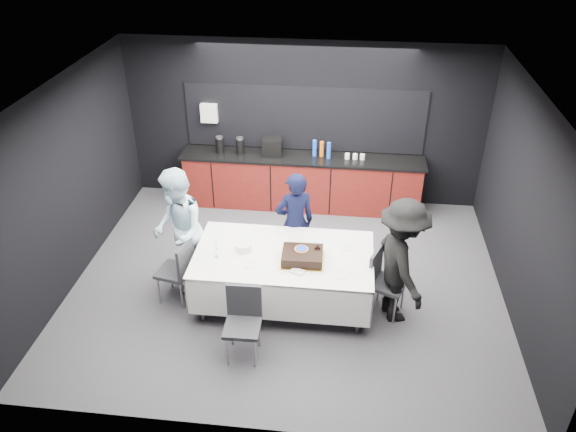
{
  "coord_description": "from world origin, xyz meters",
  "views": [
    {
      "loc": [
        0.73,
        -6.3,
        5.01
      ],
      "look_at": [
        0.0,
        0.1,
        1.05
      ],
      "focal_mm": 35.0,
      "sensor_mm": 36.0,
      "label": 1
    }
  ],
  "objects_px": {
    "champagne_flute": "(215,247)",
    "person_left": "(178,231)",
    "plate_stack": "(243,247)",
    "person_center": "(295,223)",
    "cake_assembly": "(302,256)",
    "chair_near": "(243,317)",
    "chair_left": "(179,267)",
    "chair_right": "(383,277)",
    "person_right": "(401,262)",
    "party_table": "(284,262)"
  },
  "relations": [
    {
      "from": "plate_stack",
      "to": "person_left",
      "type": "distance_m",
      "value": 0.95
    },
    {
      "from": "plate_stack",
      "to": "person_left",
      "type": "bearing_deg",
      "value": 168.18
    },
    {
      "from": "plate_stack",
      "to": "person_left",
      "type": "height_order",
      "value": "person_left"
    },
    {
      "from": "champagne_flute",
      "to": "chair_left",
      "type": "xyz_separation_m",
      "value": [
        -0.53,
        0.04,
        -0.4
      ]
    },
    {
      "from": "cake_assembly",
      "to": "person_left",
      "type": "distance_m",
      "value": 1.75
    },
    {
      "from": "chair_right",
      "to": "chair_near",
      "type": "height_order",
      "value": "same"
    },
    {
      "from": "cake_assembly",
      "to": "person_left",
      "type": "relative_size",
      "value": 0.32
    },
    {
      "from": "chair_near",
      "to": "person_right",
      "type": "height_order",
      "value": "person_right"
    },
    {
      "from": "champagne_flute",
      "to": "person_left",
      "type": "xyz_separation_m",
      "value": [
        -0.6,
        0.38,
        -0.05
      ]
    },
    {
      "from": "chair_right",
      "to": "chair_near",
      "type": "relative_size",
      "value": 1.0
    },
    {
      "from": "chair_right",
      "to": "person_right",
      "type": "xyz_separation_m",
      "value": [
        0.2,
        -0.08,
        0.33
      ]
    },
    {
      "from": "plate_stack",
      "to": "chair_near",
      "type": "relative_size",
      "value": 0.23
    },
    {
      "from": "person_left",
      "to": "person_center",
      "type": "bearing_deg",
      "value": 88.86
    },
    {
      "from": "chair_right",
      "to": "person_center",
      "type": "xyz_separation_m",
      "value": [
        -1.23,
        0.78,
        0.25
      ]
    },
    {
      "from": "cake_assembly",
      "to": "person_right",
      "type": "height_order",
      "value": "person_right"
    },
    {
      "from": "person_center",
      "to": "plate_stack",
      "type": "bearing_deg",
      "value": 28.4
    },
    {
      "from": "party_table",
      "to": "person_left",
      "type": "height_order",
      "value": "person_left"
    },
    {
      "from": "party_table",
      "to": "person_left",
      "type": "xyz_separation_m",
      "value": [
        -1.46,
        0.22,
        0.25
      ]
    },
    {
      "from": "cake_assembly",
      "to": "plate_stack",
      "type": "relative_size",
      "value": 2.63
    },
    {
      "from": "plate_stack",
      "to": "person_center",
      "type": "relative_size",
      "value": 0.14
    },
    {
      "from": "champagne_flute",
      "to": "chair_near",
      "type": "relative_size",
      "value": 0.24
    },
    {
      "from": "cake_assembly",
      "to": "chair_left",
      "type": "height_order",
      "value": "cake_assembly"
    },
    {
      "from": "chair_right",
      "to": "person_left",
      "type": "xyz_separation_m",
      "value": [
        -2.75,
        0.25,
        0.35
      ]
    },
    {
      "from": "champagne_flute",
      "to": "chair_left",
      "type": "bearing_deg",
      "value": 175.71
    },
    {
      "from": "person_right",
      "to": "cake_assembly",
      "type": "bearing_deg",
      "value": 71.75
    },
    {
      "from": "chair_right",
      "to": "chair_near",
      "type": "distance_m",
      "value": 1.91
    },
    {
      "from": "party_table",
      "to": "chair_right",
      "type": "xyz_separation_m",
      "value": [
        1.3,
        -0.03,
        -0.11
      ]
    },
    {
      "from": "chair_near",
      "to": "person_center",
      "type": "xyz_separation_m",
      "value": [
        0.43,
        1.74,
        0.25
      ]
    },
    {
      "from": "chair_left",
      "to": "person_left",
      "type": "distance_m",
      "value": 0.5
    },
    {
      "from": "champagne_flute",
      "to": "chair_left",
      "type": "relative_size",
      "value": 0.24
    },
    {
      "from": "person_left",
      "to": "person_right",
      "type": "relative_size",
      "value": 1.03
    },
    {
      "from": "party_table",
      "to": "person_center",
      "type": "xyz_separation_m",
      "value": [
        0.07,
        0.75,
        0.14
      ]
    },
    {
      "from": "chair_near",
      "to": "person_center",
      "type": "distance_m",
      "value": 1.81
    },
    {
      "from": "cake_assembly",
      "to": "plate_stack",
      "type": "bearing_deg",
      "value": 169.68
    },
    {
      "from": "champagne_flute",
      "to": "person_left",
      "type": "relative_size",
      "value": 0.13
    },
    {
      "from": "chair_left",
      "to": "person_center",
      "type": "relative_size",
      "value": 0.59
    },
    {
      "from": "person_right",
      "to": "party_table",
      "type": "bearing_deg",
      "value": 67.13
    },
    {
      "from": "cake_assembly",
      "to": "person_right",
      "type": "xyz_separation_m",
      "value": [
        1.24,
        0.0,
        0.01
      ]
    },
    {
      "from": "plate_stack",
      "to": "chair_right",
      "type": "relative_size",
      "value": 0.23
    },
    {
      "from": "chair_right",
      "to": "chair_near",
      "type": "xyz_separation_m",
      "value": [
        -1.66,
        -0.96,
        0.0
      ]
    },
    {
      "from": "party_table",
      "to": "chair_left",
      "type": "relative_size",
      "value": 2.51
    },
    {
      "from": "person_left",
      "to": "chair_right",
      "type": "bearing_deg",
      "value": 64.35
    },
    {
      "from": "chair_near",
      "to": "champagne_flute",
      "type": "bearing_deg",
      "value": 120.88
    },
    {
      "from": "champagne_flute",
      "to": "chair_right",
      "type": "distance_m",
      "value": 2.19
    },
    {
      "from": "chair_near",
      "to": "chair_left",
      "type": "bearing_deg",
      "value": 139.82
    },
    {
      "from": "champagne_flute",
      "to": "person_left",
      "type": "height_order",
      "value": "person_left"
    },
    {
      "from": "plate_stack",
      "to": "chair_left",
      "type": "relative_size",
      "value": 0.23
    },
    {
      "from": "plate_stack",
      "to": "party_table",
      "type": "bearing_deg",
      "value": -2.59
    },
    {
      "from": "plate_stack",
      "to": "person_center",
      "type": "height_order",
      "value": "person_center"
    },
    {
      "from": "person_center",
      "to": "party_table",
      "type": "bearing_deg",
      "value": 62.8
    }
  ]
}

